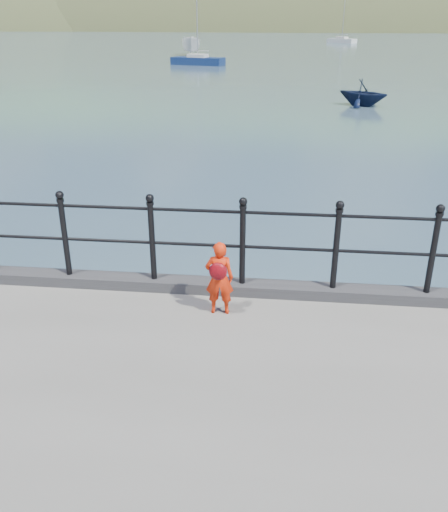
# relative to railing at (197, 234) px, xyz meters

# --- Properties ---
(ground) EXTENTS (600.00, 600.00, 0.00)m
(ground) POSITION_rel_railing_xyz_m (-0.00, 0.15, -1.82)
(ground) COLOR #2D4251
(ground) RESTS_ON ground
(kerb) EXTENTS (60.00, 0.30, 0.15)m
(kerb) POSITION_rel_railing_xyz_m (-0.00, -0.00, -0.75)
(kerb) COLOR #28282B
(kerb) RESTS_ON quay
(railing) EXTENTS (18.11, 0.11, 1.20)m
(railing) POSITION_rel_railing_xyz_m (0.00, 0.00, 0.00)
(railing) COLOR black
(railing) RESTS_ON kerb
(far_shore) EXTENTS (830.00, 200.00, 156.00)m
(far_shore) POSITION_rel_railing_xyz_m (38.34, 239.56, -24.39)
(far_shore) COLOR #333A21
(far_shore) RESTS_ON ground
(child) EXTENTS (0.36, 0.31, 0.96)m
(child) POSITION_rel_railing_xyz_m (0.36, -0.57, -0.33)
(child) COLOR red
(child) RESTS_ON quay
(launch_white) EXTENTS (2.96, 5.90, 2.18)m
(launch_white) POSITION_rel_railing_xyz_m (-10.37, 61.03, -0.73)
(launch_white) COLOR silver
(launch_white) RESTS_ON ground
(launch_navy) EXTENTS (3.37, 3.24, 1.37)m
(launch_navy) POSITION_rel_railing_xyz_m (5.07, 23.65, -1.14)
(launch_navy) COLOR #0E1733
(launch_navy) RESTS_ON ground
(sailboat_deep) EXTENTS (4.95, 4.76, 7.94)m
(sailboat_deep) POSITION_rel_railing_xyz_m (9.97, 94.46, -1.48)
(sailboat_deep) COLOR silver
(sailboat_deep) RESTS_ON ground
(sailboat_port) EXTENTS (5.38, 3.04, 7.56)m
(sailboat_port) POSITION_rel_railing_xyz_m (-7.57, 47.93, -1.48)
(sailboat_port) COLOR #12244F
(sailboat_port) RESTS_ON ground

